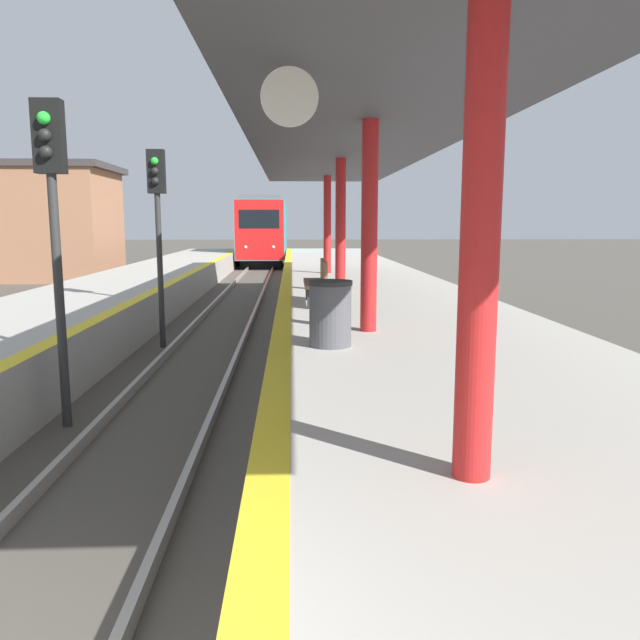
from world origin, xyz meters
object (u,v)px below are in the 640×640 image
train (266,230)px  trash_bin (330,313)px  bench (318,281)px  signal_mid (158,210)px  signal_near (53,202)px

train → trash_bin: (2.35, -36.23, -0.71)m
trash_bin → bench: bearing=89.8°
train → signal_mid: (-1.00, -31.23, 0.78)m
signal_near → bench: 6.19m
train → bench: bearing=-85.7°
train → bench: 31.83m
train → signal_mid: 31.26m
bench → signal_mid: bearing=171.6°
trash_bin → signal_near: bearing=-174.2°
signal_near → signal_mid: (0.18, 5.35, 0.00)m
signal_near → bench: signal_near is taller
signal_near → bench: size_ratio=2.36×
signal_mid → bench: bearing=-8.4°
train → signal_mid: bearing=-91.8°
train → signal_near: train is taller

